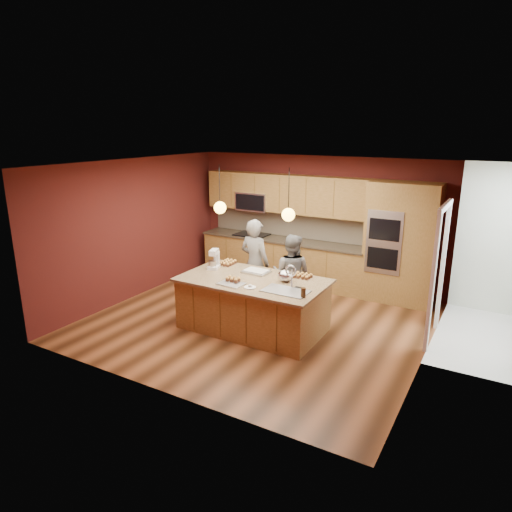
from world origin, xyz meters
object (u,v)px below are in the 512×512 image
Objects in this scene: person_left at (255,263)px; stand_mixer at (214,260)px; person_right at (291,275)px; mixing_bowl at (285,276)px; island at (254,304)px.

stand_mixer is at bearing 67.67° from person_left.
person_right reaches higher than mixing_bowl.
person_left is 4.90× the size of stand_mixer.
person_left is (-0.51, 0.92, 0.38)m from island.
person_left is at bearing 142.94° from mixing_bowl.
stand_mixer is (-1.14, -0.75, 0.29)m from person_right.
person_right is at bearing 75.52° from island.
person_right reaches higher than island.
stand_mixer is 1.43× the size of mixing_bowl.
person_left is at bearing 44.63° from stand_mixer.
person_right is at bearing 108.28° from mixing_bowl.
mixing_bowl is (0.49, 0.17, 0.52)m from island.
mixing_bowl is (0.99, -0.75, 0.14)m from person_left.
person_left is at bearing 118.84° from island.
stand_mixer is (-0.90, 0.17, 0.57)m from island.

